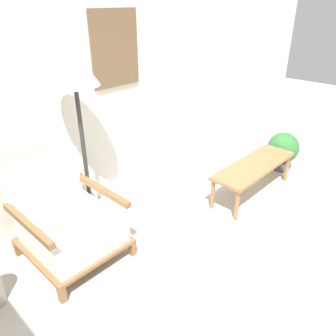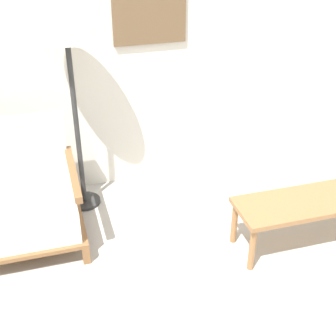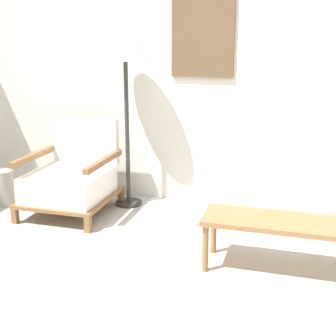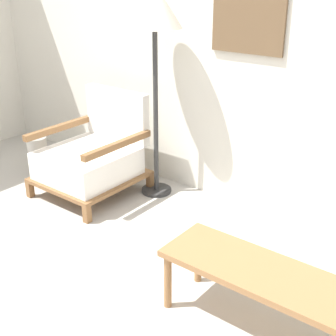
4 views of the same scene
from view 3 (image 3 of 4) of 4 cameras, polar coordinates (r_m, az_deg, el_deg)
name	(u,v)px [view 3 (image 3 of 4)]	position (r m, az deg, el deg)	size (l,w,h in m)	color
ground_plane	(126,321)	(2.78, -5.17, -18.04)	(14.00, 14.00, 0.00)	#B7B2A8
wall_back	(206,58)	(4.30, 4.71, 13.17)	(8.00, 0.09, 2.70)	silver
armchair	(72,178)	(4.29, -11.65, -1.20)	(0.73, 0.78, 0.82)	brown
floor_lamp	(125,50)	(4.21, -5.25, 14.17)	(0.41, 0.41, 1.66)	#2D2D2D
coffee_table	(292,227)	(3.22, 14.87, -6.98)	(1.18, 0.38, 0.37)	olive
vase	(4,188)	(4.66, -19.37, -2.30)	(0.18, 0.18, 0.34)	#9E998E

